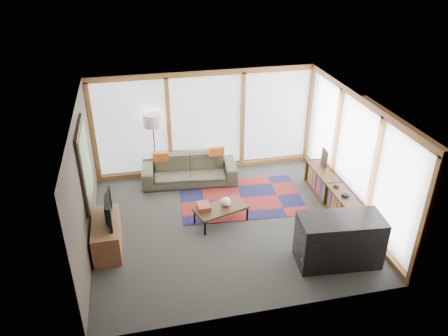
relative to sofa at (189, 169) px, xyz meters
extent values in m
plane|color=#323330|center=(0.53, -1.90, -0.33)|extent=(5.50, 5.50, 0.00)
cube|color=#474035|center=(-2.22, -1.90, 0.97)|extent=(0.04, 5.00, 2.60)
cube|color=#474035|center=(0.53, -4.40, 0.97)|extent=(5.50, 0.04, 2.60)
cube|color=silver|center=(0.53, -1.90, 2.27)|extent=(5.50, 5.00, 0.04)
cube|color=white|center=(0.53, 0.57, 0.97)|extent=(5.30, 0.02, 2.35)
cube|color=white|center=(3.25, -1.90, 0.97)|extent=(0.02, 4.80, 2.35)
cube|color=black|center=(-2.18, -1.60, 1.22)|extent=(0.05, 1.35, 1.55)
cube|color=gold|center=(-2.15, -1.60, 1.22)|extent=(0.02, 1.20, 1.40)
cube|color=maroon|center=(1.03, -1.03, -0.32)|extent=(2.88, 1.97, 0.01)
imported|color=#393A2C|center=(0.00, 0.00, 0.00)|extent=(2.34, 1.11, 0.66)
cube|color=#BE5419|center=(-0.67, -0.02, 0.43)|extent=(0.37, 0.13, 0.20)
cube|color=#BE5419|center=(0.67, -0.03, 0.43)|extent=(0.39, 0.16, 0.21)
cube|color=brown|center=(0.03, -1.81, 0.09)|extent=(0.27, 0.33, 0.11)
ellipsoid|color=silver|center=(0.51, -1.79, 0.13)|extent=(0.27, 0.27, 0.19)
ellipsoid|color=black|center=(2.94, -2.29, 0.29)|extent=(0.20, 0.20, 0.09)
ellipsoid|color=black|center=(2.92, -1.90, 0.28)|extent=(0.16, 0.16, 0.07)
cube|color=black|center=(3.06, -0.92, 0.45)|extent=(0.06, 0.31, 0.40)
cube|color=brown|center=(-1.91, -2.21, -0.03)|extent=(0.50, 1.21, 0.61)
imported|color=black|center=(-1.88, -2.17, 0.53)|extent=(0.13, 0.88, 0.51)
cube|color=black|center=(2.23, -3.51, 0.14)|extent=(1.56, 0.84, 0.95)
camera|label=1|loc=(-1.16, -9.25, 5.07)|focal=35.00mm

